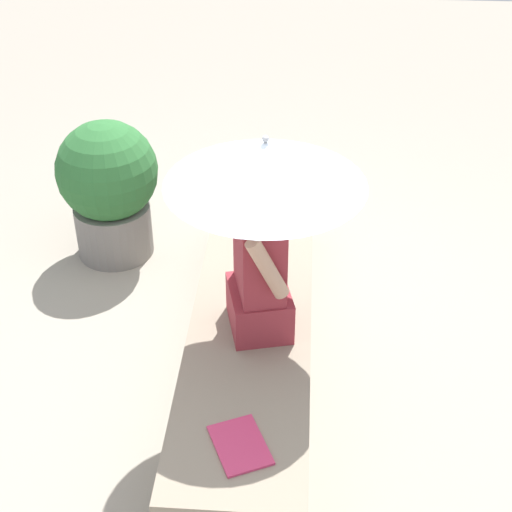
% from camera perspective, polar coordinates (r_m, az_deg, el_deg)
% --- Properties ---
extents(ground_plane, '(14.00, 14.00, 0.00)m').
position_cam_1_polar(ground_plane, '(4.17, -0.22, -8.25)').
color(ground_plane, '#9E9384').
extents(stone_bench, '(2.54, 0.60, 0.44)m').
position_cam_1_polar(stone_bench, '(4.02, -0.23, -5.95)').
color(stone_bench, gray).
rests_on(stone_bench, ground).
extents(person_seated, '(0.50, 0.35, 0.90)m').
position_cam_1_polar(person_seated, '(3.51, 0.26, -0.35)').
color(person_seated, '#992D38').
rests_on(person_seated, stone_bench).
extents(parasol, '(0.87, 0.87, 1.05)m').
position_cam_1_polar(parasol, '(3.17, 0.71, 6.94)').
color(parasol, '#B7B7BC').
rests_on(parasol, stone_bench).
extents(handbag_black, '(0.29, 0.22, 0.29)m').
position_cam_1_polar(handbag_black, '(4.61, -0.14, 5.34)').
color(handbag_black, '#B2333D').
rests_on(handbag_black, stone_bench).
extents(magazine, '(0.34, 0.30, 0.01)m').
position_cam_1_polar(magazine, '(3.19, -1.20, -13.99)').
color(magazine, '#D83866').
rests_on(magazine, stone_bench).
extents(planter_near, '(0.63, 0.63, 0.92)m').
position_cam_1_polar(planter_near, '(4.87, -10.98, 5.20)').
color(planter_near, gray).
rests_on(planter_near, ground).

